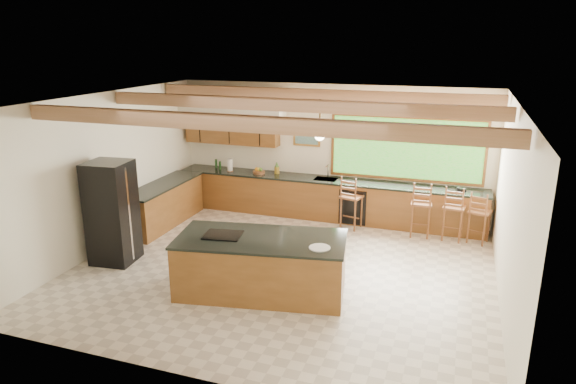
% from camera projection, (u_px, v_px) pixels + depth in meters
% --- Properties ---
extents(ground, '(7.20, 7.20, 0.00)m').
position_uv_depth(ground, '(283.00, 269.00, 9.18)').
color(ground, beige).
rests_on(ground, ground).
extents(room_shell, '(7.27, 6.54, 3.02)m').
position_uv_depth(room_shell, '(286.00, 140.00, 9.19)').
color(room_shell, white).
rests_on(room_shell, ground).
extents(counter_run, '(7.12, 3.10, 1.22)m').
position_uv_depth(counter_run, '(286.00, 200.00, 11.59)').
color(counter_run, brown).
rests_on(counter_run, ground).
extents(island, '(2.86, 1.70, 0.95)m').
position_uv_depth(island, '(261.00, 265.00, 8.24)').
color(island, brown).
rests_on(island, ground).
extents(refrigerator, '(0.80, 0.78, 1.88)m').
position_uv_depth(refrigerator, '(112.00, 212.00, 9.27)').
color(refrigerator, black).
rests_on(refrigerator, ground).
extents(bar_stool_a, '(0.51, 0.51, 1.18)m').
position_uv_depth(bar_stool_a, '(351.00, 198.00, 10.93)').
color(bar_stool_a, brown).
rests_on(bar_stool_a, ground).
extents(bar_stool_b, '(0.45, 0.45, 1.18)m').
position_uv_depth(bar_stool_b, '(421.00, 205.00, 10.47)').
color(bar_stool_b, brown).
rests_on(bar_stool_b, ground).
extents(bar_stool_c, '(0.46, 0.46, 1.16)m').
position_uv_depth(bar_stool_c, '(454.00, 209.00, 10.28)').
color(bar_stool_c, brown).
rests_on(bar_stool_c, ground).
extents(bar_stool_d, '(0.49, 0.49, 1.08)m').
position_uv_depth(bar_stool_d, '(480.00, 213.00, 10.14)').
color(bar_stool_d, brown).
rests_on(bar_stool_d, ground).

